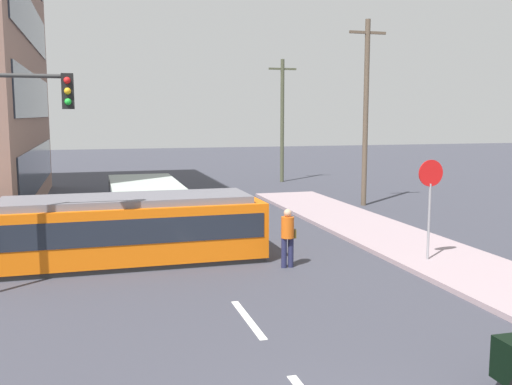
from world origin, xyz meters
The scene contains 11 objects.
ground_plane centered at (0.00, 10.00, 0.00)m, with size 120.00×120.00×0.00m, color #393A44.
lane_stripe_2 centered at (0.00, 6.00, 0.01)m, with size 0.16×2.40×0.01m, color silver.
lane_stripe_3 centered at (0.00, 17.60, 0.01)m, with size 0.16×2.40×0.01m, color silver.
lane_stripe_4 centered at (0.00, 23.60, 0.01)m, with size 0.16×2.40×0.01m, color silver.
streetcar_tram centered at (-2.10, 11.60, 1.00)m, with size 7.79×2.60×1.95m.
city_bus centered at (-1.20, 16.74, 1.03)m, with size 2.57×5.66×1.78m.
pedestrian_crossing centered at (2.16, 9.78, 0.94)m, with size 0.47×0.36×1.67m.
stop_sign centered at (6.18, 9.04, 2.19)m, with size 0.76×0.07×2.88m.
traffic_light_mast centered at (-4.74, 9.34, 3.71)m, with size 2.21×0.33×5.39m.
utility_pole_mid centered at (9.30, 19.58, 4.49)m, with size 1.80×0.24×8.62m.
utility_pole_far centered at (8.65, 30.04, 4.05)m, with size 1.80×0.24×7.74m.
Camera 1 is at (-3.02, -5.43, 4.28)m, focal length 40.88 mm.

